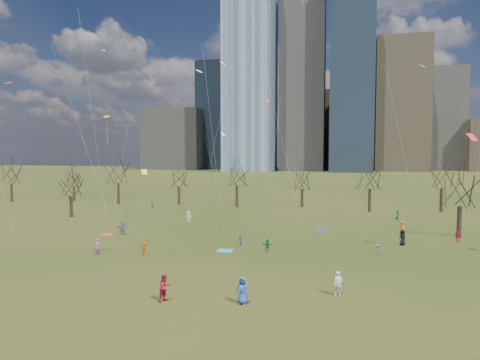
% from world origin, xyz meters
% --- Properties ---
extents(ground, '(500.00, 500.00, 0.00)m').
position_xyz_m(ground, '(0.00, 0.00, 0.00)').
color(ground, black).
rests_on(ground, ground).
extents(downtown_skyline, '(212.50, 78.00, 118.00)m').
position_xyz_m(downtown_skyline, '(-2.43, 210.64, 39.01)').
color(downtown_skyline, slate).
rests_on(downtown_skyline, ground).
extents(bare_tree_row, '(113.04, 29.80, 9.50)m').
position_xyz_m(bare_tree_row, '(-0.09, 37.22, 6.12)').
color(bare_tree_row, black).
rests_on(bare_tree_row, ground).
extents(blanket_teal, '(1.60, 1.50, 0.03)m').
position_xyz_m(blanket_teal, '(0.04, 4.75, 0.01)').
color(blanket_teal, teal).
rests_on(blanket_teal, ground).
extents(blanket_navy, '(1.60, 1.50, 0.03)m').
position_xyz_m(blanket_navy, '(9.46, 19.81, 0.01)').
color(blanket_navy, '#222AA1').
rests_on(blanket_navy, ground).
extents(blanket_crimson, '(1.60, 1.50, 0.03)m').
position_xyz_m(blanket_crimson, '(-16.79, 9.97, 0.01)').
color(blanket_crimson, red).
rests_on(blanket_crimson, ground).
extents(person_0, '(0.95, 0.64, 1.91)m').
position_xyz_m(person_0, '(5.25, -10.26, 0.95)').
color(person_0, '#254BA2').
rests_on(person_0, ground).
extents(person_1, '(0.75, 0.60, 1.78)m').
position_xyz_m(person_1, '(11.63, -7.09, 0.89)').
color(person_1, silver).
rests_on(person_1, ground).
extents(person_2, '(1.04, 1.15, 1.95)m').
position_xyz_m(person_2, '(-0.09, -10.97, 0.97)').
color(person_2, maroon).
rests_on(person_2, ground).
extents(person_3, '(0.51, 0.79, 1.15)m').
position_xyz_m(person_3, '(15.45, 6.21, 0.57)').
color(person_3, '#5B5A5E').
rests_on(person_3, ground).
extents(person_4, '(1.09, 0.91, 1.75)m').
position_xyz_m(person_4, '(-7.23, 0.75, 0.87)').
color(person_4, orange).
rests_on(person_4, ground).
extents(person_5, '(1.35, 0.65, 1.39)m').
position_xyz_m(person_5, '(4.47, 5.33, 0.70)').
color(person_5, '#1B7B43').
rests_on(person_5, ground).
extents(person_6, '(1.02, 0.95, 1.75)m').
position_xyz_m(person_6, '(18.63, 11.73, 0.88)').
color(person_6, black).
rests_on(person_6, ground).
extents(person_7, '(0.68, 0.73, 1.68)m').
position_xyz_m(person_7, '(-12.02, 0.09, 0.84)').
color(person_7, '#9D4E9C').
rests_on(person_7, ground).
extents(person_8, '(0.47, 0.58, 1.09)m').
position_xyz_m(person_8, '(1.05, 7.34, 0.55)').
color(person_8, '#2558A2').
rests_on(person_8, ground).
extents(person_9, '(1.04, 0.64, 1.56)m').
position_xyz_m(person_9, '(-10.25, 22.12, 0.78)').
color(person_9, silver).
rests_on(person_9, ground).
extents(person_10, '(0.88, 0.54, 1.41)m').
position_xyz_m(person_10, '(25.09, 15.05, 0.70)').
color(person_10, '#B11932').
rests_on(person_10, ground).
extents(person_11, '(1.62, 1.59, 1.85)m').
position_xyz_m(person_11, '(-14.72, 10.27, 0.93)').
color(person_11, slate).
rests_on(person_11, ground).
extents(person_12, '(0.60, 0.87, 1.70)m').
position_xyz_m(person_12, '(19.57, 18.47, 0.85)').
color(person_12, '#FC5D1C').
rests_on(person_12, ground).
extents(person_13, '(0.77, 0.77, 1.80)m').
position_xyz_m(person_13, '(-21.43, 33.78, 0.90)').
color(person_13, '#1B7D37').
rests_on(person_13, ground).
extents(person_14, '(0.94, 0.80, 1.70)m').
position_xyz_m(person_14, '(20.28, 28.49, 0.85)').
color(person_14, '#19724C').
rests_on(person_14, ground).
extents(kites_airborne, '(68.71, 38.64, 32.95)m').
position_xyz_m(kites_airborne, '(3.10, 13.72, 13.77)').
color(kites_airborne, orange).
rests_on(kites_airborne, ground).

